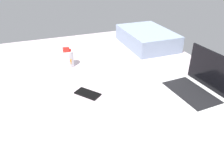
% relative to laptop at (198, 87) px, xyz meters
% --- Properties ---
extents(bed_mattress, '(1.80, 1.40, 0.18)m').
position_rel_laptop_xyz_m(bed_mattress, '(-0.34, -0.38, -0.13)').
color(bed_mattress, silver).
rests_on(bed_mattress, ground).
extents(laptop, '(0.34, 0.25, 0.23)m').
position_rel_laptop_xyz_m(laptop, '(0.00, 0.00, 0.00)').
color(laptop, silver).
rests_on(laptop, bed_mattress).
extents(snack_cup, '(0.09, 0.09, 0.14)m').
position_rel_laptop_xyz_m(snack_cup, '(-0.60, -0.60, 0.02)').
color(snack_cup, silver).
rests_on(snack_cup, bed_mattress).
extents(cell_phone, '(0.15, 0.14, 0.01)m').
position_rel_laptop_xyz_m(cell_phone, '(-0.20, -0.57, -0.04)').
color(cell_phone, black).
rests_on(cell_phone, bed_mattress).
extents(pillow, '(0.52, 0.36, 0.13)m').
position_rel_laptop_xyz_m(pillow, '(-0.77, 0.10, 0.02)').
color(pillow, '#8C9EB7').
rests_on(pillow, bed_mattress).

